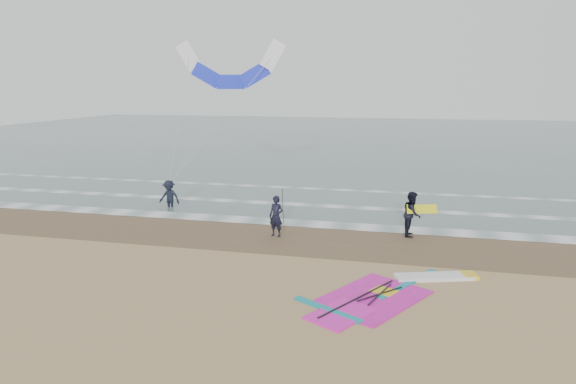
% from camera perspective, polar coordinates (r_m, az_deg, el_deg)
% --- Properties ---
extents(ground, '(120.00, 120.00, 0.00)m').
position_cam_1_polar(ground, '(16.57, -1.05, -11.11)').
color(ground, tan).
rests_on(ground, ground).
extents(sea_water, '(120.00, 80.00, 0.02)m').
position_cam_1_polar(sea_water, '(63.23, 9.80, 5.81)').
color(sea_water, '#47605E').
rests_on(sea_water, ground).
extents(wet_sand_band, '(120.00, 5.00, 0.01)m').
position_cam_1_polar(wet_sand_band, '(22.09, 2.81, -5.17)').
color(wet_sand_band, brown).
rests_on(wet_sand_band, ground).
extents(foam_waterline, '(120.00, 9.15, 0.02)m').
position_cam_1_polar(foam_waterline, '(26.30, 4.57, -2.35)').
color(foam_waterline, white).
rests_on(foam_waterline, ground).
extents(windsurf_rig, '(5.77, 5.47, 0.14)m').
position_cam_1_polar(windsurf_rig, '(16.84, 11.45, -10.83)').
color(windsurf_rig, white).
rests_on(windsurf_rig, ground).
extents(person_standing, '(0.75, 0.59, 1.80)m').
position_cam_1_polar(person_standing, '(22.14, -1.33, -2.72)').
color(person_standing, black).
rests_on(person_standing, ground).
extents(person_walking, '(0.77, 0.98, 1.96)m').
position_cam_1_polar(person_walking, '(22.86, 13.62, -2.38)').
color(person_walking, black).
rests_on(person_walking, ground).
extents(person_wading, '(1.23, 0.77, 1.83)m').
position_cam_1_polar(person_wading, '(28.06, -13.08, 0.13)').
color(person_wading, black).
rests_on(person_wading, ground).
extents(held_pole, '(0.17, 0.86, 1.82)m').
position_cam_1_polar(held_pole, '(21.96, -0.57, -1.70)').
color(held_pole, black).
rests_on(held_pole, ground).
extents(carried_kiteboard, '(1.30, 0.51, 0.39)m').
position_cam_1_polar(carried_kiteboard, '(22.71, 14.66, -1.85)').
color(carried_kiteboard, yellow).
rests_on(carried_kiteboard, ground).
extents(surf_kite, '(6.38, 3.39, 7.68)m').
position_cam_1_polar(surf_kite, '(29.45, -6.44, 13.42)').
color(surf_kite, white).
rests_on(surf_kite, ground).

